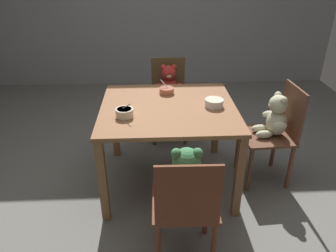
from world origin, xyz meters
The scene contains 8 objects.
ground_plane centered at (0.00, 0.00, -0.02)m, with size 5.20×5.20×0.04m.
dining_table centered at (0.00, 0.00, 0.64)m, with size 1.07×0.99×0.73m.
teddy_chair_near_front centered at (0.06, -0.84, 0.56)m, with size 0.41×0.40×0.87m.
teddy_chair_near_right centered at (0.90, 0.01, 0.54)m, with size 0.43×0.43×0.87m.
teddy_chair_far_center centered at (0.05, 0.85, 0.54)m, with size 0.39×0.39×0.85m.
porridge_bowl_terracotta_far_center centered at (0.00, 0.27, 0.76)m, with size 0.13×0.13×0.11m.
porridge_bowl_white_near_right centered at (0.36, -0.02, 0.77)m, with size 0.15×0.15×0.06m.
porridge_bowl_cream_near_left centered at (-0.33, -0.17, 0.77)m, with size 0.13×0.13×0.13m.
Camera 1 is at (-0.12, -2.35, 1.80)m, focal length 34.59 mm.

